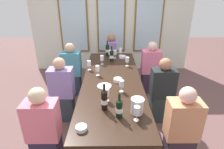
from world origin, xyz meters
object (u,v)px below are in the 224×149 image
at_px(wine_glass_1, 122,84).
at_px(metal_pitcher, 137,106).
at_px(wine_glass_4, 137,111).
at_px(wine_glass_6, 102,58).
at_px(wine_glass_5, 115,52).
at_px(tasting_bowl_1, 118,80).
at_px(seated_person_6, 111,57).
at_px(wine_glass_8, 89,63).
at_px(seated_person_1, 181,131).
at_px(white_plate_0, 104,86).
at_px(tasting_bowl_2, 81,128).
at_px(seated_person_0, 44,132).
at_px(seated_person_3, 162,92).
at_px(wine_bottle_2, 104,100).
at_px(wine_bottle_3, 111,56).
at_px(seated_person_4, 72,71).
at_px(tasting_bowl_0, 122,57).
at_px(wine_glass_2, 120,50).
at_px(dining_table, 112,84).
at_px(wine_glass_0, 107,93).
at_px(wine_glass_7, 110,53).
at_px(wine_bottle_1, 119,108).
at_px(wine_bottle_0, 107,50).
at_px(seated_person_2, 63,92).
at_px(seated_person_5, 150,69).
at_px(wine_glass_3, 127,60).
at_px(wine_glass_9, 98,69).

bearing_deg(wine_glass_1, metal_pitcher, -73.27).
distance_m(metal_pitcher, wine_glass_4, 0.14).
bearing_deg(wine_glass_6, wine_glass_5, 53.74).
bearing_deg(tasting_bowl_1, seated_person_6, 92.92).
height_order(wine_glass_8, seated_person_1, seated_person_1).
bearing_deg(wine_glass_8, wine_glass_1, -55.94).
bearing_deg(white_plate_0, tasting_bowl_2, -102.35).
distance_m(tasting_bowl_2, wine_glass_4, 0.61).
xyz_separation_m(seated_person_0, seated_person_3, (1.62, 0.91, 0.00)).
xyz_separation_m(wine_bottle_2, wine_bottle_3, (0.09, 1.65, -0.02)).
xyz_separation_m(metal_pitcher, seated_person_4, (-1.09, 1.73, -0.31)).
distance_m(tasting_bowl_0, tasting_bowl_2, 2.28).
height_order(wine_glass_2, seated_person_4, seated_person_4).
xyz_separation_m(dining_table, seated_person_6, (0.00, 1.72, -0.15)).
bearing_deg(seated_person_3, seated_person_1, -90.00).
bearing_deg(wine_glass_0, wine_glass_7, 88.52).
xyz_separation_m(metal_pitcher, wine_bottle_1, (-0.21, -0.07, 0.02)).
height_order(wine_bottle_0, seated_person_2, seated_person_2).
relative_size(dining_table, seated_person_5, 2.47).
bearing_deg(tasting_bowl_2, wine_glass_3, 70.83).
distance_m(wine_bottle_2, seated_person_2, 1.13).
distance_m(white_plate_0, wine_glass_2, 1.42).
relative_size(dining_table, wine_bottle_3, 8.95).
relative_size(wine_glass_2, wine_glass_5, 1.00).
bearing_deg(wine_glass_8, wine_bottle_3, 48.34).
relative_size(wine_glass_5, wine_glass_9, 1.00).
distance_m(wine_glass_3, seated_person_4, 1.18).
height_order(wine_bottle_0, wine_glass_9, wine_bottle_0).
bearing_deg(dining_table, seated_person_1, -48.93).
relative_size(wine_bottle_1, wine_glass_4, 1.75).
distance_m(white_plate_0, seated_person_4, 1.29).
relative_size(tasting_bowl_2, wine_glass_7, 0.68).
bearing_deg(seated_person_5, white_plate_0, -128.68).
bearing_deg(seated_person_3, wine_glass_8, 159.96).
bearing_deg(wine_glass_7, wine_glass_8, -121.28).
bearing_deg(wine_glass_3, wine_bottle_3, 137.60).
distance_m(tasting_bowl_2, wine_glass_9, 1.35).
bearing_deg(wine_glass_2, seated_person_4, -162.24).
xyz_separation_m(wine_bottle_0, wine_glass_1, (0.22, -1.60, -0.01)).
bearing_deg(wine_glass_9, seated_person_1, -46.92).
bearing_deg(seated_person_0, wine_glass_7, 68.33).
relative_size(tasting_bowl_2, seated_person_6, 0.11).
bearing_deg(seated_person_4, seated_person_1, -47.99).
bearing_deg(wine_glass_3, wine_glass_6, 168.93).
bearing_deg(wine_glass_3, wine_bottle_1, -97.92).
xyz_separation_m(wine_glass_2, seated_person_4, (-1.00, -0.32, -0.34)).
bearing_deg(dining_table, seated_person_5, 49.85).
height_order(wine_glass_1, wine_glass_3, same).
height_order(wine_glass_9, seated_person_1, seated_person_1).
distance_m(wine_glass_7, wine_glass_9, 0.87).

